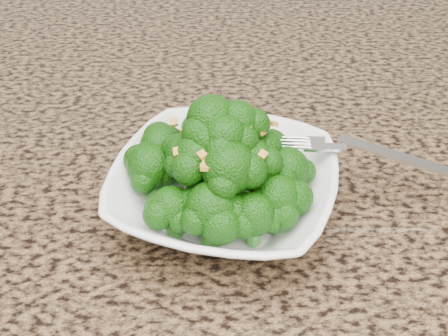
{
  "coord_description": "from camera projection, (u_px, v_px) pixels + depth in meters",
  "views": [
    {
      "loc": [
        0.15,
        -0.12,
        1.26
      ],
      "look_at": [
        0.16,
        0.27,
        0.95
      ],
      "focal_mm": 45.0,
      "sensor_mm": 36.0,
      "label": 1
    }
  ],
  "objects": [
    {
      "name": "granite_counter",
      "position": [
        63.0,
        204.0,
        0.56
      ],
      "size": [
        1.64,
        1.04,
        0.03
      ],
      "primitive_type": "cube",
      "color": "brown",
      "rests_on": "cabinet"
    },
    {
      "name": "bowl",
      "position": [
        224.0,
        190.0,
        0.51
      ],
      "size": [
        0.25,
        0.25,
        0.05
      ],
      "primitive_type": "imported",
      "rotation": [
        0.0,
        0.0,
        -0.29
      ],
      "color": "white",
      "rests_on": "granite_counter"
    },
    {
      "name": "broccoli_pile",
      "position": [
        224.0,
        133.0,
        0.47
      ],
      "size": [
        0.18,
        0.18,
        0.08
      ],
      "primitive_type": null,
      "color": "#134D08",
      "rests_on": "bowl"
    },
    {
      "name": "garlic_topping",
      "position": [
        224.0,
        90.0,
        0.45
      ],
      "size": [
        0.11,
        0.11,
        0.01
      ],
      "primitive_type": null,
      "color": "gold",
      "rests_on": "broccoli_pile"
    },
    {
      "name": "fork",
      "position": [
        339.0,
        147.0,
        0.51
      ],
      "size": [
        0.18,
        0.07,
        0.01
      ],
      "primitive_type": null,
      "rotation": [
        0.0,
        0.0,
        -0.24
      ],
      "color": "silver",
      "rests_on": "bowl"
    }
  ]
}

